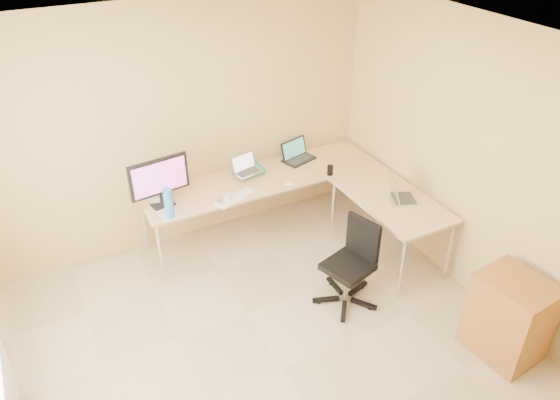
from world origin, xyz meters
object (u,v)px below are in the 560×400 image
desk_fan (164,178)px  desk_main (263,205)px  desk_return (388,227)px  laptop_center (247,165)px  water_bottle (169,203)px  cabinet (508,319)px  monitor (160,182)px  laptop_return (405,189)px  mug (227,198)px  keyboard (236,198)px  laptop_black (299,151)px  office_chair (348,260)px

desk_fan → desk_main: bearing=-34.3°
desk_return → desk_fan: size_ratio=4.18×
desk_return → laptop_center: (-1.12, 1.07, 0.51)m
laptop_center → water_bottle: bearing=-173.0°
desk_return → laptop_center: laptop_center is taller
water_bottle → cabinet: water_bottle is taller
desk_return → monitor: (-2.10, 0.95, 0.62)m
desk_main → cabinet: bearing=-67.5°
monitor → laptop_center: size_ratio=1.99×
desk_fan → laptop_return: size_ratio=0.85×
monitor → laptop_center: 1.00m
laptop_center → laptop_return: 1.66m
water_bottle → desk_main: bearing=14.8°
laptop_center → mug: (-0.39, -0.37, -0.10)m
mug → laptop_return: (1.59, -0.78, 0.08)m
cabinet → laptop_center: bearing=109.1°
desk_main → laptop_return: 1.59m
desk_main → desk_return: same height
keyboard → laptop_return: size_ratio=1.26×
laptop_center → mug: size_ratio=3.17×
laptop_black → office_chair: 1.63m
laptop_return → cabinet: bearing=-157.7°
monitor → laptop_center: (0.99, 0.12, -0.11)m
keyboard → office_chair: (0.64, -1.12, -0.24)m
desk_return → office_chair: bearing=-152.7°
desk_main → cabinet: cabinet is taller
desk_return → laptop_return: (0.08, -0.08, 0.49)m
monitor → desk_fan: (0.10, 0.25, -0.10)m
water_bottle → desk_fan: bearing=78.3°
mug → cabinet: mug is taller
mug → cabinet: size_ratio=0.12×
keyboard → cabinet: 2.74m
desk_return → office_chair: size_ratio=1.50×
monitor → laptop_return: 2.42m
keyboard → water_bottle: 0.71m
keyboard → desk_fan: bearing=120.2°
laptop_center → office_chair: bearing=-90.4°
monitor → mug: monitor is taller
desk_return → mug: 1.71m
desk_main → laptop_black: bearing=16.2°
keyboard → monitor: bearing=140.9°
laptop_black → mug: 1.17m
desk_main → laptop_black: (0.54, 0.16, 0.48)m
keyboard → laptop_black: bearing=3.4°
monitor → cabinet: (2.18, -2.49, -0.63)m
water_bottle → office_chair: 1.77m
laptop_black → office_chair: (-0.34, -1.56, -0.35)m
laptop_center → laptop_black: bearing=-6.2°
laptop_center → cabinet: size_ratio=0.37×
desk_main → keyboard: 0.64m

